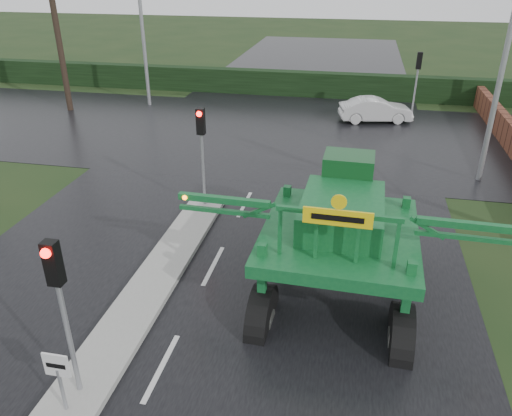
% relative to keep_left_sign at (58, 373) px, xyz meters
% --- Properties ---
extents(ground, '(140.00, 140.00, 0.00)m').
position_rel_keep_left_sign_xyz_m(ground, '(1.30, 1.50, -1.06)').
color(ground, black).
rests_on(ground, ground).
extents(road_main, '(14.00, 80.00, 0.02)m').
position_rel_keep_left_sign_xyz_m(road_main, '(1.30, 11.50, -1.05)').
color(road_main, black).
rests_on(road_main, ground).
extents(road_cross, '(80.00, 12.00, 0.02)m').
position_rel_keep_left_sign_xyz_m(road_cross, '(1.30, 17.50, -1.05)').
color(road_cross, black).
rests_on(road_cross, ground).
extents(median_island, '(1.20, 10.00, 0.16)m').
position_rel_keep_left_sign_xyz_m(median_island, '(0.00, 4.50, -0.97)').
color(median_island, gray).
rests_on(median_island, ground).
extents(hedge_row, '(44.00, 0.90, 1.50)m').
position_rel_keep_left_sign_xyz_m(hedge_row, '(1.30, 25.50, -0.31)').
color(hedge_row, black).
rests_on(hedge_row, ground).
extents(brick_wall, '(0.40, 20.00, 1.20)m').
position_rel_keep_left_sign_xyz_m(brick_wall, '(11.80, 17.50, -0.46)').
color(brick_wall, '#592D1E').
rests_on(brick_wall, ground).
extents(keep_left_sign, '(0.50, 0.07, 1.35)m').
position_rel_keep_left_sign_xyz_m(keep_left_sign, '(0.00, 0.00, 0.00)').
color(keep_left_sign, gray).
rests_on(keep_left_sign, ground).
extents(traffic_signal_near, '(0.26, 0.33, 3.52)m').
position_rel_keep_left_sign_xyz_m(traffic_signal_near, '(0.00, 0.49, 1.53)').
color(traffic_signal_near, gray).
rests_on(traffic_signal_near, ground).
extents(traffic_signal_mid, '(0.26, 0.33, 3.52)m').
position_rel_keep_left_sign_xyz_m(traffic_signal_mid, '(0.00, 8.99, 1.53)').
color(traffic_signal_mid, gray).
rests_on(traffic_signal_mid, ground).
extents(traffic_signal_far, '(0.26, 0.33, 3.52)m').
position_rel_keep_left_sign_xyz_m(traffic_signal_far, '(7.80, 21.51, 1.53)').
color(traffic_signal_far, gray).
rests_on(traffic_signal_far, ground).
extents(street_light_right, '(3.85, 0.30, 10.00)m').
position_rel_keep_left_sign_xyz_m(street_light_right, '(9.49, 13.50, 4.93)').
color(street_light_right, gray).
rests_on(street_light_right, ground).
extents(crop_sprayer, '(8.01, 5.09, 4.48)m').
position_rel_keep_left_sign_xyz_m(crop_sprayer, '(3.10, 3.66, 1.06)').
color(crop_sprayer, black).
rests_on(crop_sprayer, ground).
extents(white_sedan, '(3.96, 2.08, 1.24)m').
position_rel_keep_left_sign_xyz_m(white_sedan, '(5.86, 20.70, -1.06)').
color(white_sedan, silver).
rests_on(white_sedan, ground).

